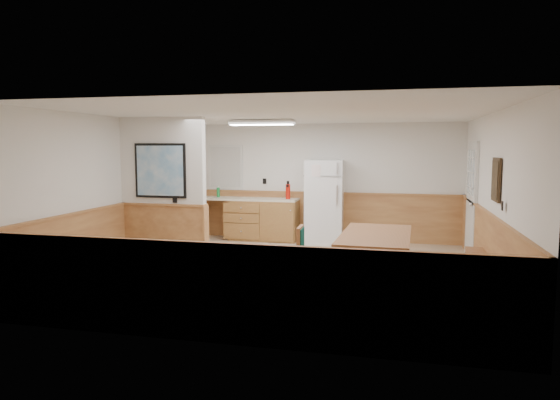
% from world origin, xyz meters
% --- Properties ---
extents(ground, '(6.00, 6.00, 0.00)m').
position_xyz_m(ground, '(0.00, 0.00, 0.00)').
color(ground, tan).
rests_on(ground, ground).
extents(ceiling, '(6.00, 6.00, 0.02)m').
position_xyz_m(ceiling, '(0.00, 0.00, 2.50)').
color(ceiling, white).
rests_on(ceiling, back_wall).
extents(back_wall, '(6.00, 0.02, 2.50)m').
position_xyz_m(back_wall, '(0.00, 3.00, 1.25)').
color(back_wall, white).
rests_on(back_wall, ground).
extents(right_wall, '(0.02, 6.00, 2.50)m').
position_xyz_m(right_wall, '(3.00, 0.00, 1.25)').
color(right_wall, white).
rests_on(right_wall, ground).
extents(left_wall, '(0.02, 6.00, 2.50)m').
position_xyz_m(left_wall, '(-3.00, 0.00, 1.25)').
color(left_wall, white).
rests_on(left_wall, ground).
extents(wainscot_back, '(6.00, 0.04, 1.00)m').
position_xyz_m(wainscot_back, '(0.00, 2.98, 0.50)').
color(wainscot_back, tan).
rests_on(wainscot_back, ground).
extents(wainscot_right, '(0.04, 6.00, 1.00)m').
position_xyz_m(wainscot_right, '(2.98, 0.00, 0.50)').
color(wainscot_right, tan).
rests_on(wainscot_right, ground).
extents(wainscot_left, '(0.04, 6.00, 1.00)m').
position_xyz_m(wainscot_left, '(-2.98, 0.00, 0.50)').
color(wainscot_left, tan).
rests_on(wainscot_left, ground).
extents(partition_wall, '(1.50, 0.20, 2.50)m').
position_xyz_m(partition_wall, '(-2.25, 0.19, 1.23)').
color(partition_wall, white).
rests_on(partition_wall, ground).
extents(kitchen_counter, '(2.20, 0.61, 1.00)m').
position_xyz_m(kitchen_counter, '(-1.21, 2.68, 0.46)').
color(kitchen_counter, olive).
rests_on(kitchen_counter, ground).
extents(exterior_door, '(0.07, 1.02, 2.15)m').
position_xyz_m(exterior_door, '(2.96, 1.90, 1.05)').
color(exterior_door, silver).
rests_on(exterior_door, ground).
extents(kitchen_window, '(0.80, 0.04, 1.00)m').
position_xyz_m(kitchen_window, '(-2.10, 2.98, 1.55)').
color(kitchen_window, silver).
rests_on(kitchen_window, back_wall).
extents(wall_painting, '(0.04, 0.50, 0.60)m').
position_xyz_m(wall_painting, '(2.97, -0.30, 1.55)').
color(wall_painting, '#332414').
rests_on(wall_painting, right_wall).
extents(fluorescent_fixture, '(1.20, 0.30, 0.09)m').
position_xyz_m(fluorescent_fixture, '(-0.80, 1.30, 2.45)').
color(fluorescent_fixture, silver).
rests_on(fluorescent_fixture, ceiling).
extents(refrigerator, '(0.80, 0.74, 1.73)m').
position_xyz_m(refrigerator, '(0.18, 2.63, 0.87)').
color(refrigerator, white).
rests_on(refrigerator, ground).
extents(dining_table, '(1.04, 1.98, 0.75)m').
position_xyz_m(dining_table, '(1.36, -0.40, 0.66)').
color(dining_table, brown).
rests_on(dining_table, ground).
extents(dining_bench, '(0.57, 1.76, 0.45)m').
position_xyz_m(dining_bench, '(2.80, -0.35, 0.35)').
color(dining_bench, brown).
rests_on(dining_bench, ground).
extents(dining_chair, '(0.60, 0.44, 0.85)m').
position_xyz_m(dining_chair, '(0.38, -0.59, 0.50)').
color(dining_chair, brown).
rests_on(dining_chair, ground).
extents(fire_extinguisher, '(0.10, 0.10, 0.39)m').
position_xyz_m(fire_extinguisher, '(-0.60, 2.68, 1.07)').
color(fire_extinguisher, red).
rests_on(fire_extinguisher, kitchen_counter).
extents(soap_bottle, '(0.08, 0.08, 0.21)m').
position_xyz_m(soap_bottle, '(-2.18, 2.71, 1.01)').
color(soap_bottle, '#19893C').
rests_on(soap_bottle, kitchen_counter).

